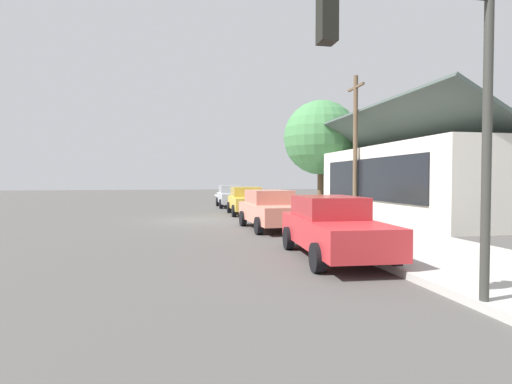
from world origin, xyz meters
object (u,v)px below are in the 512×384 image
(shade_tree, at_px, (321,138))
(utility_pole_wooden, at_px, (355,144))
(car_coral, at_px, (271,209))
(traffic_light_main, at_px, (425,82))
(fire_hydrant_red, at_px, (302,215))
(car_mustard, at_px, (247,200))
(car_cherry, at_px, (332,227))
(car_silver, at_px, (231,196))

(shade_tree, distance_m, utility_pole_wooden, 7.52)
(car_coral, distance_m, traffic_light_main, 10.94)
(fire_hydrant_red, bearing_deg, car_mustard, -168.48)
(shade_tree, distance_m, traffic_light_main, 22.82)
(car_cherry, relative_size, fire_hydrant_red, 6.77)
(car_coral, bearing_deg, car_mustard, 175.65)
(car_silver, relative_size, shade_tree, 0.58)
(car_mustard, xyz_separation_m, utility_pole_wooden, (3.11, 5.31, 3.11))
(traffic_light_main, bearing_deg, utility_pole_wooden, 158.58)
(car_mustard, relative_size, traffic_light_main, 0.84)
(car_cherry, distance_m, shade_tree, 18.91)
(traffic_light_main, distance_m, fire_hydrant_red, 11.62)
(car_mustard, height_order, traffic_light_main, traffic_light_main)
(car_silver, relative_size, fire_hydrant_red, 6.27)
(traffic_light_main, bearing_deg, car_cherry, 175.50)
(car_cherry, xyz_separation_m, fire_hydrant_red, (-6.68, 1.31, -0.32))
(fire_hydrant_red, bearing_deg, car_coral, -71.22)
(utility_pole_wooden, relative_size, fire_hydrant_red, 10.56)
(car_mustard, relative_size, fire_hydrant_red, 6.15)
(car_coral, distance_m, car_cherry, 6.18)
(car_coral, distance_m, fire_hydrant_red, 1.60)
(car_silver, xyz_separation_m, car_mustard, (6.35, 0.09, 0.00))
(car_cherry, xyz_separation_m, traffic_light_main, (4.43, -0.35, 2.68))
(car_mustard, distance_m, utility_pole_wooden, 6.90)
(car_cherry, bearing_deg, shade_tree, 163.99)
(fire_hydrant_red, bearing_deg, car_cherry, -11.11)
(car_coral, xyz_separation_m, traffic_light_main, (10.60, -0.17, 2.68))
(car_cherry, distance_m, traffic_light_main, 5.19)
(car_silver, distance_m, car_mustard, 6.35)
(car_coral, relative_size, utility_pole_wooden, 0.61)
(car_mustard, height_order, utility_pole_wooden, utility_pole_wooden)
(shade_tree, height_order, fire_hydrant_red, shade_tree)
(car_silver, bearing_deg, traffic_light_main, 0.18)
(utility_pole_wooden, bearing_deg, shade_tree, 173.73)
(car_mustard, bearing_deg, car_cherry, 1.60)
(car_mustard, distance_m, traffic_light_main, 17.74)
(utility_pole_wooden, bearing_deg, car_mustard, -120.34)
(shade_tree, bearing_deg, car_coral, -29.30)
(car_coral, xyz_separation_m, utility_pole_wooden, (-3.83, 5.49, 3.11))
(car_silver, xyz_separation_m, car_coral, (13.28, -0.09, 0.00))
(car_silver, distance_m, fire_hydrant_red, 12.85)
(car_cherry, distance_m, fire_hydrant_red, 6.81)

